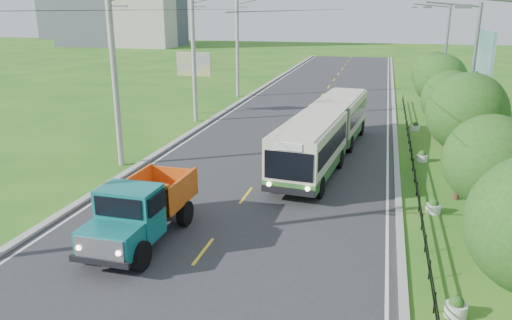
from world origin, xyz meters
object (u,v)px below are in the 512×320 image
at_px(tree_third, 467,116).
at_px(tree_back, 433,75).
at_px(planter_front, 456,308).
at_px(billboard_left, 194,68).
at_px(bus, 326,129).
at_px(planter_far, 415,127).
at_px(billboard_right, 483,62).
at_px(pole_mid, 194,57).
at_px(tree_second, 490,165).
at_px(planter_mid, 422,157).
at_px(tree_fifth, 441,83).
at_px(dump_truck, 141,207).
at_px(streetlight_far, 443,57).
at_px(planter_near, 433,207).
at_px(pole_far, 238,46).
at_px(pole_near, 115,77).
at_px(streetlight_mid, 469,80).
at_px(tree_fourth, 451,102).

distance_m(tree_third, tree_back, 18.00).
distance_m(planter_front, billboard_left, 31.88).
bearing_deg(bus, planter_far, 63.25).
distance_m(tree_back, planter_far, 5.48).
height_order(planter_front, billboard_right, billboard_right).
xyz_separation_m(pole_mid, planter_front, (16.86, -23.00, -4.81)).
xyz_separation_m(tree_second, billboard_left, (-19.36, 21.86, 0.35)).
height_order(tree_back, planter_mid, tree_back).
distance_m(pole_mid, tree_fifth, 18.18).
relative_size(billboard_left, dump_truck, 0.86).
bearing_deg(streetlight_far, tree_third, -92.27).
distance_m(tree_back, planter_near, 20.46).
relative_size(pole_far, tree_third, 1.67).
bearing_deg(streetlight_far, planter_near, -95.30).
xyz_separation_m(tree_second, streetlight_far, (0.79, 25.86, 1.38)).
height_order(tree_fifth, billboard_right, billboard_right).
distance_m(pole_far, planter_near, 32.19).
distance_m(pole_near, dump_truck, 11.03).
distance_m(pole_mid, billboard_left, 3.47).
bearing_deg(planter_front, planter_far, 90.00).
distance_m(tree_third, billboard_right, 12.18).
bearing_deg(planter_mid, tree_second, -83.95).
bearing_deg(tree_second, streetlight_mid, 86.21).
relative_size(tree_fifth, planter_front, 8.66).
height_order(pole_near, streetlight_mid, pole_near).
bearing_deg(planter_far, tree_fifth, -55.95).
bearing_deg(streetlight_mid, billboard_left, 153.60).
xyz_separation_m(pole_near, tree_second, (18.12, -6.86, -1.57)).
bearing_deg(tree_fifth, dump_truck, -122.08).
height_order(tree_fifth, planter_front, tree_fifth).
bearing_deg(planter_near, tree_fifth, 84.92).
xyz_separation_m(pole_mid, billboard_right, (20.56, -1.00, 0.25)).
xyz_separation_m(tree_third, tree_fourth, (-0.00, 6.00, -0.40)).
bearing_deg(bus, tree_third, -30.09).
bearing_deg(tree_second, bus, 122.20).
distance_m(pole_near, streetlight_far, 26.80).
height_order(tree_back, streetlight_far, streetlight_far).
relative_size(pole_near, planter_far, 14.93).
bearing_deg(pole_mid, planter_mid, -22.54).
distance_m(planter_front, dump_truck, 11.47).
xyz_separation_m(pole_mid, streetlight_far, (18.90, 7.00, -0.19)).
xyz_separation_m(pole_far, bus, (11.22, -19.91, -3.27)).
xyz_separation_m(tree_back, bus, (-6.89, -13.05, -1.82)).
relative_size(pole_mid, streetlight_far, 1.10).
xyz_separation_m(tree_fifth, streetlight_far, (0.79, 7.86, 1.05)).
distance_m(pole_far, tree_third, 30.78).
distance_m(pole_mid, streetlight_mid, 20.16).
xyz_separation_m(streetlight_far, planter_near, (-2.04, -22.00, -4.62)).
distance_m(pole_far, tree_fourth, 26.20).
distance_m(pole_mid, dump_truck, 21.79).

